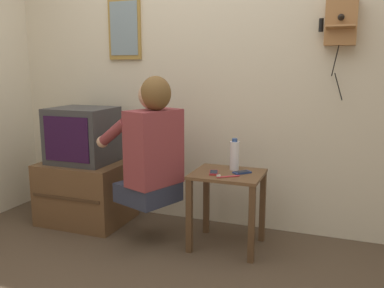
{
  "coord_description": "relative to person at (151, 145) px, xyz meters",
  "views": [
    {
      "loc": [
        1.06,
        -1.85,
        1.27
      ],
      "look_at": [
        0.08,
        0.77,
        0.74
      ],
      "focal_mm": 38.0,
      "sensor_mm": 36.0,
      "label": 1
    }
  ],
  "objects": [
    {
      "name": "water_bottle",
      "position": [
        0.55,
        0.23,
        -0.08
      ],
      "size": [
        0.07,
        0.07,
        0.23
      ],
      "color": "silver",
      "rests_on": "side_table"
    },
    {
      "name": "toothbrush",
      "position": [
        0.55,
        0.01,
        -0.18
      ],
      "size": [
        0.14,
        0.11,
        0.02
      ],
      "rotation": [
        0.0,
        0.0,
        2.21
      ],
      "color": "#D83F4C",
      "rests_on": "side_table"
    },
    {
      "name": "cell_phone_spare",
      "position": [
        0.62,
        0.16,
        -0.18
      ],
      "size": [
        0.13,
        0.13,
        0.01
      ],
      "rotation": [
        0.0,
        0.0,
        -0.76
      ],
      "color": "navy",
      "rests_on": "side_table"
    },
    {
      "name": "wall_phone_antique",
      "position": [
        1.2,
        0.5,
        0.85
      ],
      "size": [
        0.25,
        0.18,
        0.73
      ],
      "color": "#9E6B3D"
    },
    {
      "name": "wall_back",
      "position": [
        0.2,
        0.59,
        0.54
      ],
      "size": [
        6.8,
        0.05,
        2.55
      ],
      "color": "beige",
      "rests_on": "ground_plane"
    },
    {
      "name": "framed_picture",
      "position": [
        -0.5,
        0.55,
        0.86
      ],
      "size": [
        0.3,
        0.03,
        0.51
      ],
      "color": "olive"
    },
    {
      "name": "side_table",
      "position": [
        0.52,
        0.13,
        -0.31
      ],
      "size": [
        0.49,
        0.42,
        0.55
      ],
      "color": "brown",
      "rests_on": "ground_plane"
    },
    {
      "name": "person",
      "position": [
        0.0,
        0.0,
        0.0
      ],
      "size": [
        0.63,
        0.55,
        0.91
      ],
      "rotation": [
        0.0,
        0.0,
        1.2
      ],
      "color": "#2D3347",
      "rests_on": "ground_plane"
    },
    {
      "name": "tv_stand",
      "position": [
        -0.71,
        0.2,
        -0.48
      ],
      "size": [
        0.69,
        0.55,
        0.51
      ],
      "color": "brown",
      "rests_on": "ground_plane"
    },
    {
      "name": "cell_phone_held",
      "position": [
        0.44,
        0.08,
        -0.18
      ],
      "size": [
        0.09,
        0.14,
        0.01
      ],
      "rotation": [
        0.0,
        0.0,
        0.28
      ],
      "color": "maroon",
      "rests_on": "side_table"
    },
    {
      "name": "television",
      "position": [
        -0.72,
        0.2,
        -0.0
      ],
      "size": [
        0.49,
        0.43,
        0.45
      ],
      "color": "#38383A",
      "rests_on": "tv_stand"
    }
  ]
}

